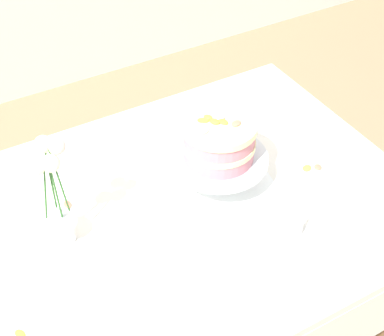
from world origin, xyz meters
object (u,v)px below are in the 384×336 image
(cake_stand, at_px, (218,161))
(teacup, at_px, (290,228))
(dining_table, at_px, (177,236))
(flower_vase, at_px, (56,201))
(layer_cake, at_px, (219,140))

(cake_stand, relative_size, teacup, 2.34)
(dining_table, relative_size, cake_stand, 4.83)
(cake_stand, bearing_deg, flower_vase, 178.74)
(flower_vase, relative_size, teacup, 2.75)
(layer_cake, relative_size, flower_vase, 0.62)
(layer_cake, xyz_separation_m, teacup, (0.06, -0.27, -0.14))
(cake_stand, relative_size, flower_vase, 0.85)
(layer_cake, distance_m, teacup, 0.31)
(dining_table, bearing_deg, layer_cake, 18.53)
(flower_vase, bearing_deg, cake_stand, -1.26)
(flower_vase, bearing_deg, dining_table, -12.19)
(dining_table, bearing_deg, cake_stand, 18.52)
(cake_stand, distance_m, layer_cake, 0.08)
(cake_stand, xyz_separation_m, layer_cake, (-0.00, 0.00, 0.08))
(dining_table, xyz_separation_m, teacup, (0.23, -0.22, 0.11))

